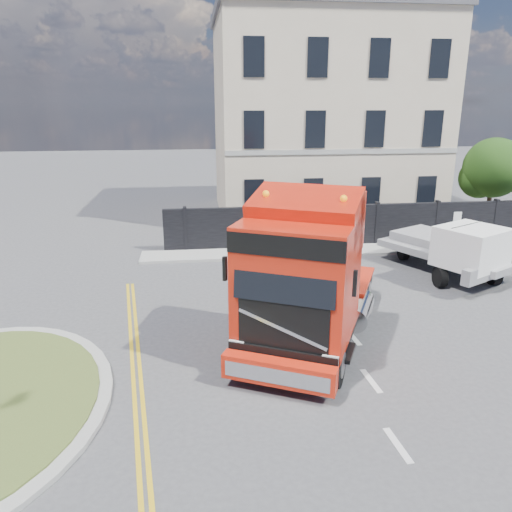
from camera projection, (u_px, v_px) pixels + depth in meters
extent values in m
plane|color=#424244|center=(252.00, 336.00, 14.70)|extent=(120.00, 120.00, 0.00)
cube|color=black|center=(356.00, 225.00, 23.63)|extent=(18.00, 0.25, 2.00)
cube|color=beige|center=(321.00, 121.00, 29.40)|extent=(12.00, 10.00, 11.00)
cube|color=#505055|center=(325.00, 14.00, 27.69)|extent=(12.30, 10.30, 0.50)
cube|color=beige|center=(378.00, 0.00, 27.81)|extent=(0.80, 0.80, 1.60)
cylinder|color=#382619|center=(489.00, 204.00, 27.40)|extent=(0.24, 0.24, 2.40)
sphere|color=#173710|center=(494.00, 168.00, 26.80)|extent=(3.20, 3.20, 3.20)
sphere|color=#173710|center=(479.00, 178.00, 27.30)|extent=(2.20, 2.20, 2.20)
cube|color=#999993|center=(360.00, 250.00, 23.05)|extent=(20.00, 1.60, 0.12)
cube|color=black|center=(314.00, 305.00, 14.83)|extent=(5.43, 7.36, 0.49)
cube|color=red|center=(299.00, 278.00, 12.65)|extent=(3.70, 3.75, 3.06)
cube|color=red|center=(311.00, 220.00, 13.31)|extent=(2.89, 2.08, 1.53)
cube|color=black|center=(284.00, 279.00, 11.25)|extent=(2.19, 1.11, 1.15)
cube|color=red|center=(278.00, 372.00, 11.59)|extent=(2.62, 1.54, 0.60)
cylinder|color=black|center=(244.00, 349.00, 12.75)|extent=(0.81, 1.18, 1.14)
cylinder|color=gray|center=(244.00, 349.00, 12.75)|extent=(0.62, 0.73, 0.63)
cylinder|color=black|center=(336.00, 364.00, 12.02)|extent=(0.81, 1.18, 1.14)
cylinder|color=gray|center=(336.00, 364.00, 12.02)|extent=(0.62, 0.73, 0.63)
cylinder|color=black|center=(285.00, 296.00, 16.26)|extent=(0.81, 1.18, 1.14)
cylinder|color=gray|center=(285.00, 296.00, 16.26)|extent=(0.62, 0.73, 0.63)
cylinder|color=black|center=(358.00, 305.00, 15.52)|extent=(0.81, 1.18, 1.14)
cylinder|color=gray|center=(358.00, 305.00, 15.52)|extent=(0.62, 0.73, 0.63)
cylinder|color=black|center=(296.00, 282.00, 17.44)|extent=(0.81, 1.18, 1.14)
cylinder|color=gray|center=(296.00, 282.00, 17.44)|extent=(0.62, 0.73, 0.63)
cylinder|color=black|center=(364.00, 290.00, 16.70)|extent=(0.81, 1.18, 1.14)
cylinder|color=gray|center=(364.00, 290.00, 16.70)|extent=(0.62, 0.73, 0.63)
cube|color=gray|center=(447.00, 253.00, 20.09)|extent=(4.44, 5.76, 0.28)
cube|color=white|center=(471.00, 247.00, 18.28)|extent=(2.84, 2.79, 1.46)
cylinder|color=black|center=(440.00, 277.00, 18.49)|extent=(0.28, 0.79, 0.79)
cylinder|color=black|center=(494.00, 275.00, 18.73)|extent=(0.28, 0.79, 0.79)
cylinder|color=black|center=(404.00, 251.00, 21.68)|extent=(0.28, 0.79, 0.79)
cylinder|color=black|center=(450.00, 249.00, 21.93)|extent=(0.28, 0.79, 0.79)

